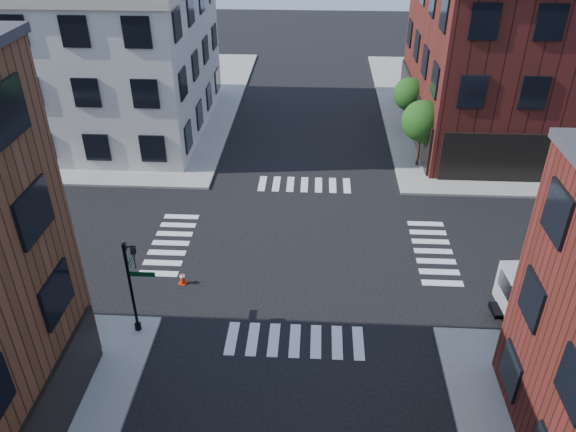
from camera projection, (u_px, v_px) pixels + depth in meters
The scene contains 8 objects.
ground at pixel (301, 247), 29.86m from camera, with size 120.00×120.00×0.00m, color black.
sidewalk_ne at pixel (561, 111), 46.70m from camera, with size 30.00×30.00×0.15m, color gray.
sidewalk_nw at pixel (68, 101), 48.65m from camera, with size 30.00×30.00×0.15m, color gray.
building_nw at pixel (53, 55), 41.46m from camera, with size 22.00×16.00×11.00m, color beige.
tree_near at pixel (423, 123), 36.33m from camera, with size 2.69×2.69×4.49m.
tree_far at pixel (410, 96), 41.59m from camera, with size 2.43×2.43×4.07m.
signal_pole at pixel (132, 278), 22.99m from camera, with size 1.29×1.24×4.60m.
traffic_cone at pixel (182, 278), 27.08m from camera, with size 0.45×0.45×0.66m.
Camera 1 is at (0.67, -24.56, 17.06)m, focal length 35.00 mm.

